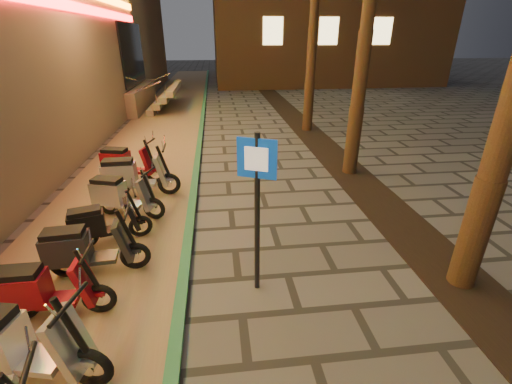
{
  "coord_description": "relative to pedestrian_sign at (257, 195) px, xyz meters",
  "views": [
    {
      "loc": [
        -0.24,
        -2.07,
        3.67
      ],
      "look_at": [
        0.39,
        3.31,
        1.2
      ],
      "focal_mm": 24.0,
      "sensor_mm": 36.0,
      "label": 1
    }
  ],
  "objects": [
    {
      "name": "scooter_5",
      "position": [
        -2.9,
        -1.27,
        -1.09
      ],
      "size": [
        1.8,
        0.83,
        1.27
      ],
      "rotation": [
        0.0,
        0.0,
        -0.22
      ],
      "color": "black",
      "rests_on": "ground"
    },
    {
      "name": "green_curb",
      "position": [
        -1.18,
        7.74,
        -1.59
      ],
      "size": [
        0.18,
        60.0,
        0.1
      ],
      "primitive_type": "cube",
      "color": "#296D45",
      "rests_on": "ground"
    },
    {
      "name": "scooter_9",
      "position": [
        -2.7,
        2.75,
        -1.14
      ],
      "size": [
        1.62,
        0.86,
        1.15
      ],
      "rotation": [
        0.0,
        0.0,
        -0.3
      ],
      "color": "black",
      "rests_on": "ground"
    },
    {
      "name": "scooter_7",
      "position": [
        -2.78,
        0.67,
        -1.14
      ],
      "size": [
        1.64,
        0.59,
        1.15
      ],
      "rotation": [
        0.0,
        0.0,
        0.09
      ],
      "color": "black",
      "rests_on": "ground"
    },
    {
      "name": "pedestrian_sign",
      "position": [
        0.0,
        0.0,
        0.0
      ],
      "size": [
        0.52,
        0.25,
        2.53
      ],
      "rotation": [
        0.0,
        0.0,
        -0.42
      ],
      "color": "black",
      "rests_on": "ground"
    },
    {
      "name": "scooter_11",
      "position": [
        -3.04,
        4.85,
        -1.12
      ],
      "size": [
        1.7,
        0.82,
        1.2
      ],
      "rotation": [
        0.0,
        0.0,
        -0.25
      ],
      "color": "black",
      "rests_on": "ground"
    },
    {
      "name": "scooter_10",
      "position": [
        -2.64,
        3.75,
        -1.08
      ],
      "size": [
        1.83,
        0.64,
        1.29
      ],
      "rotation": [
        0.0,
        0.0,
        0.03
      ],
      "color": "black",
      "rests_on": "ground"
    },
    {
      "name": "parking_strip",
      "position": [
        -2.88,
        7.74,
        -1.64
      ],
      "size": [
        3.4,
        60.0,
        0.01
      ],
      "primitive_type": "cube",
      "color": "#8C7251",
      "rests_on": "ground"
    },
    {
      "name": "planting_strip",
      "position": [
        3.32,
        2.74,
        -1.63
      ],
      "size": [
        1.2,
        40.0,
        0.02
      ],
      "primitive_type": "cube",
      "color": "black",
      "rests_on": "ground"
    },
    {
      "name": "scooter_8",
      "position": [
        -2.79,
        1.6,
        -1.19
      ],
      "size": [
        1.46,
        0.77,
        1.04
      ],
      "rotation": [
        0.0,
        0.0,
        0.3
      ],
      "color": "black",
      "rests_on": "ground"
    },
    {
      "name": "scooter_6",
      "position": [
        -3.05,
        -0.27,
        -1.17
      ],
      "size": [
        1.55,
        0.54,
        1.1
      ],
      "rotation": [
        0.0,
        0.0,
        0.01
      ],
      "color": "black",
      "rests_on": "ground"
    }
  ]
}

